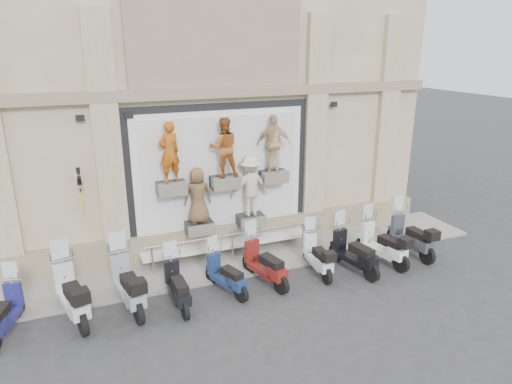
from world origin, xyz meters
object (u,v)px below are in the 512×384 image
scooter_b (70,285)px  scooter_e (226,268)px  guard_rail (232,249)px  scooter_g (318,249)px  scooter_f (265,256)px  scooter_c (127,276)px  clock_sign_bracket (79,182)px  scooter_j (411,229)px  scooter_d (177,278)px  scooter_h (354,245)px  scooter_a (3,304)px  scooter_i (383,237)px

scooter_b → scooter_e: (3.67, -0.19, -0.18)m
guard_rail → scooter_g: 2.49m
scooter_f → scooter_g: bearing=-15.1°
scooter_c → scooter_g: scooter_c is taller
clock_sign_bracket → scooter_j: 9.53m
scooter_c → scooter_d: 1.18m
scooter_b → scooter_j: bearing=-13.8°
scooter_b → scooter_f: (4.79, -0.10, -0.08)m
scooter_f → clock_sign_bracket: bearing=142.5°
scooter_g → clock_sign_bracket: bearing=167.4°
scooter_c → scooter_h: bearing=-12.4°
scooter_c → scooter_d: size_ratio=1.18×
scooter_f → scooter_d: bearing=171.5°
scooter_c → guard_rail: bearing=14.4°
clock_sign_bracket → guard_rail: bearing=-6.8°
scooter_f → scooter_a: bearing=165.6°
guard_rail → scooter_a: bearing=-166.6°
scooter_c → scooter_h: 6.13m
scooter_d → scooter_a: bearing=174.1°
guard_rail → scooter_a: scooter_a is taller
scooter_d → scooter_j: scooter_j is taller
scooter_a → scooter_i: scooter_i is taller
scooter_a → scooter_b: 1.40m
scooter_d → scooter_i: scooter_i is taller
scooter_i → guard_rail: bearing=148.3°
scooter_e → scooter_h: (3.70, -0.22, 0.11)m
scooter_c → scooter_g: size_ratio=1.19×
scooter_h → scooter_f: bearing=163.9°
scooter_i → scooter_j: size_ratio=0.98×
scooter_d → scooter_i: size_ratio=0.91×
scooter_d → clock_sign_bracket: bearing=130.6°
scooter_e → scooter_f: 1.12m
clock_sign_bracket → scooter_h: bearing=-17.5°
scooter_g → scooter_h: 1.04m
guard_rail → scooter_h: (3.01, -1.71, 0.34)m
scooter_b → scooter_j: scooter_b is taller
guard_rail → clock_sign_bracket: 4.57m
scooter_a → scooter_e: 5.06m
scooter_h → scooter_j: 2.23m
scooter_a → scooter_c: scooter_c is taller
scooter_g → scooter_i: 2.08m
scooter_c → scooter_g: bearing=-10.0°
clock_sign_bracket → scooter_f: clock_sign_bracket is taller
scooter_d → scooter_h: size_ratio=0.91×
guard_rail → scooter_f: size_ratio=2.59×
guard_rail → scooter_a: 5.92m
scooter_a → scooter_b: (1.39, 0.06, 0.14)m
scooter_b → scooter_e: scooter_b is taller
scooter_b → scooter_c: bearing=-13.4°
scooter_e → scooter_a: bearing=159.4°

